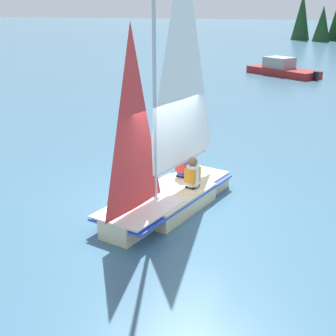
# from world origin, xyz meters

# --- Properties ---
(ground_plane) EXTENTS (260.00, 260.00, 0.00)m
(ground_plane) POSITION_xyz_m (0.00, 0.00, 0.00)
(ground_plane) COLOR #38607A
(sailboat_main) EXTENTS (2.49, 4.26, 6.09)m
(sailboat_main) POSITION_xyz_m (-0.01, -0.04, 0.98)
(sailboat_main) COLOR beige
(sailboat_main) RESTS_ON ground_plane
(sailor_helm) EXTENTS (0.38, 0.40, 1.16)m
(sailor_helm) POSITION_xyz_m (-0.47, -0.48, 0.62)
(sailor_helm) COLOR black
(sailor_helm) RESTS_ON ground_plane
(sailor_crew) EXTENTS (0.38, 0.40, 1.16)m
(sailor_crew) POSITION_xyz_m (-0.07, -1.14, 0.63)
(sailor_crew) COLOR black
(sailor_crew) RESTS_ON ground_plane
(motorboat_distant) EXTENTS (5.00, 4.41, 1.15)m
(motorboat_distant) POSITION_xyz_m (-1.45, -22.56, 0.40)
(motorboat_distant) COLOR maroon
(motorboat_distant) RESTS_ON ground_plane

